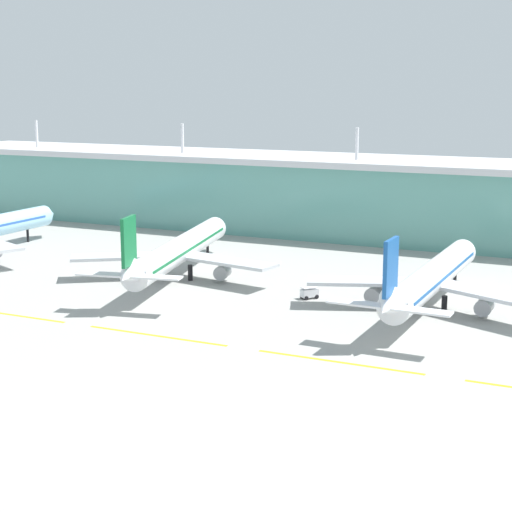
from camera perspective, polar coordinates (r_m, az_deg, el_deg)
The scene contains 8 objects.
ground_plane at distance 158.40m, azimuth -3.32°, elevation -4.29°, with size 600.00×600.00×0.00m, color #9E9E99.
terminal_building at distance 242.55m, azimuth 7.26°, elevation 4.04°, with size 288.00×34.00×31.84m.
airliner_near_middle at distance 189.78m, azimuth -5.35°, elevation 0.37°, with size 47.77×68.97×18.90m.
airliner_far_middle at distance 165.76m, azimuth 11.92°, elevation -1.50°, with size 48.79×64.54×18.90m.
taxiway_stripe_mid_west at distance 168.13m, azimuth -16.81°, elevation -3.83°, with size 28.00×0.70×0.04m, color yellow.
taxiway_stripe_centre at distance 148.41m, azimuth -6.85°, elevation -5.46°, with size 28.00×0.70×0.04m, color yellow.
taxiway_stripe_mid_east at distance 134.52m, azimuth 5.71°, elevation -7.26°, with size 28.00×0.70×0.04m, color yellow.
baggage_cart at distance 172.38m, azimuth 3.69°, elevation -2.54°, with size 3.67×3.94×2.48m.
Camera 1 is at (71.80, -134.28, 43.64)m, focal length 58.25 mm.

